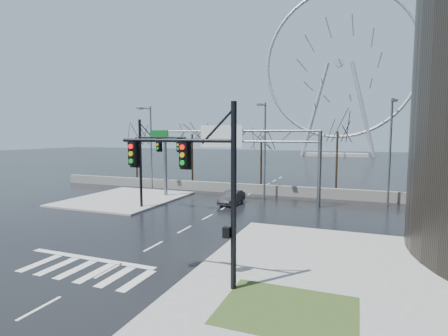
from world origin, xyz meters
The scene contains 18 objects.
ground centered at (0.00, 0.00, 0.00)m, with size 260.00×260.00×0.00m, color black.
sidewalk_right_ext centered at (10.00, 2.00, 0.07)m, with size 12.00×10.00×0.15m, color gray.
sidewalk_far centered at (-11.00, 12.00, 0.07)m, with size 10.00×12.00×0.15m, color gray.
grass_strip centered at (9.00, -5.00, 0.15)m, with size 5.00×4.00×0.02m, color #2D431B.
barrier_wall centered at (0.00, 20.00, 0.55)m, with size 52.00×0.50×1.10m, color slate.
signal_mast_near centered at (5.14, -4.04, 4.87)m, with size 5.52×0.41×8.00m.
signal_mast_far centered at (-5.87, 8.96, 4.83)m, with size 4.72×0.41×8.00m.
sign_gantry centered at (-0.38, 14.96, 5.18)m, with size 16.36×0.40×7.60m.
streetlight_left centered at (-12.00, 18.16, 5.89)m, with size 0.50×2.55×10.00m.
streetlight_mid centered at (2.00, 18.16, 5.89)m, with size 0.50×2.55×10.00m.
streetlight_right centered at (14.00, 18.16, 5.89)m, with size 0.50×2.55×10.00m.
tree_far_left centered at (-18.00, 24.00, 5.57)m, with size 3.50×3.50×7.00m.
tree_left centered at (-9.00, 23.50, 5.98)m, with size 3.75×3.75×7.50m.
tree_center centered at (0.00, 24.50, 5.17)m, with size 3.25×3.25×6.50m.
tree_right centered at (9.00, 23.50, 6.22)m, with size 3.90×3.90×7.80m.
tree_far_right centered at (17.00, 24.00, 5.41)m, with size 3.40×3.40×6.80m.
ferris_wheel centered at (5.00, 95.00, 26.13)m, with size 45.00×6.00×50.91m.
car centered at (0.04, 13.70, 0.64)m, with size 1.36×3.91×1.29m, color black.
Camera 1 is at (11.26, -17.43, 6.66)m, focal length 28.00 mm.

